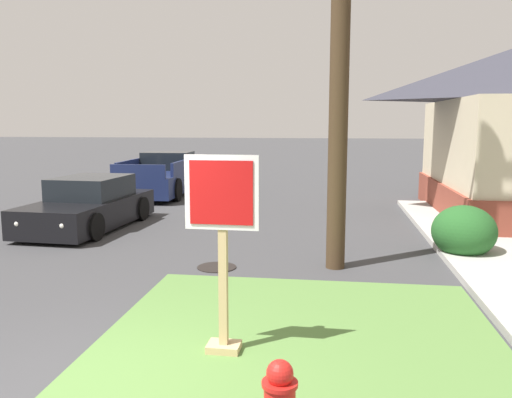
# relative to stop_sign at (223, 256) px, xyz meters

# --- Properties ---
(grass_corner_patch) EXTENTS (4.66, 5.29, 0.08)m
(grass_corner_patch) POSITION_rel_stop_sign_xyz_m (0.82, 0.12, -1.12)
(grass_corner_patch) COLOR #567F3D
(grass_corner_patch) RESTS_ON ground
(stop_sign) EXTENTS (0.79, 0.29, 2.16)m
(stop_sign) POSITION_rel_stop_sign_xyz_m (0.00, 0.00, 0.00)
(stop_sign) COLOR tan
(stop_sign) RESTS_ON grass_corner_patch
(manhole_cover) EXTENTS (0.70, 0.70, 0.02)m
(manhole_cover) POSITION_rel_stop_sign_xyz_m (-0.85, 3.54, -1.15)
(manhole_cover) COLOR black
(manhole_cover) RESTS_ON ground
(parked_sedan_black) EXTENTS (2.03, 4.13, 1.25)m
(parked_sedan_black) POSITION_rel_stop_sign_xyz_m (-4.70, 6.59, -0.62)
(parked_sedan_black) COLOR black
(parked_sedan_black) RESTS_ON ground
(pickup_truck_navy) EXTENTS (2.19, 5.35, 1.48)m
(pickup_truck_navy) POSITION_rel_stop_sign_xyz_m (-4.82, 12.75, -0.54)
(pickup_truck_navy) COLOR #19234C
(pickup_truck_navy) RESTS_ON ground
(utility_pole) EXTENTS (1.89, 0.33, 8.68)m
(utility_pole) POSITION_rel_stop_sign_xyz_m (1.24, 3.84, 3.35)
(utility_pole) COLOR #42301E
(utility_pole) RESTS_ON ground
(shrub_by_curb) EXTENTS (1.20, 1.20, 1.00)m
(shrub_by_curb) POSITION_rel_stop_sign_xyz_m (3.68, 4.94, -0.66)
(shrub_by_curb) COLOR #235824
(shrub_by_curb) RESTS_ON ground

